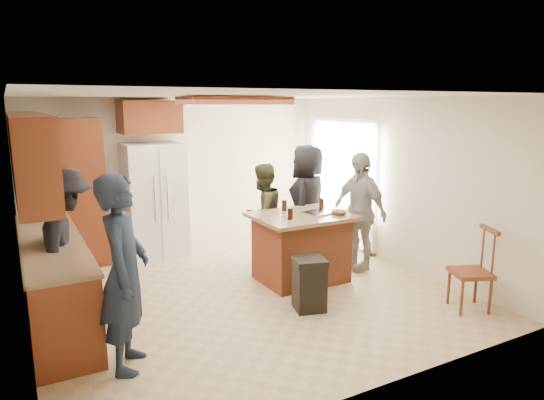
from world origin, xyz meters
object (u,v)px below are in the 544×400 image
person_counter (66,246)px  person_behind_right (307,203)px  kitchen_island (301,247)px  person_front_left (124,273)px  trash_bin (309,284)px  person_behind_left (263,214)px  spindle_chair (472,273)px  person_side_right (359,211)px  refrigerator (155,200)px

person_counter → person_behind_right: bearing=-69.7°
person_counter → kitchen_island: bearing=-81.8°
person_front_left → trash_bin: (2.16, 0.27, -0.59)m
person_behind_left → spindle_chair: bearing=96.1°
person_behind_right → trash_bin: size_ratio=2.85×
kitchen_island → person_side_right: bearing=1.7°
kitchen_island → trash_bin: 1.00m
trash_bin → person_front_left: bearing=-173.0°
person_behind_left → spindle_chair: person_behind_left is taller
person_counter → spindle_chair: size_ratio=1.75×
person_front_left → person_behind_left: size_ratio=1.19×
person_counter → refrigerator: bearing=-27.0°
person_behind_left → refrigerator: (-1.33, 1.16, 0.14)m
person_behind_right → person_side_right: 0.83m
person_behind_right → person_side_right: bearing=80.6°
person_front_left → person_counter: bearing=37.7°
person_behind_left → person_behind_right: person_behind_right is taller
person_front_left → person_behind_right: (3.16, 1.87, -0.01)m
person_behind_left → refrigerator: bearing=-61.7°
person_counter → person_front_left: bearing=-153.7°
person_front_left → person_behind_right: bearing=-37.3°
trash_bin → spindle_chair: bearing=-28.5°
refrigerator → person_counter: bearing=-127.7°
person_behind_right → refrigerator: refrigerator is taller
person_side_right → trash_bin: 1.80m
person_behind_left → kitchen_island: (0.11, -0.92, -0.29)m
person_behind_left → person_side_right: (1.12, -0.89, 0.10)m
person_behind_right → person_side_right: (0.45, -0.69, -0.04)m
person_side_right → kitchen_island: size_ratio=1.35×
person_side_right → kitchen_island: person_side_right is taller
person_behind_right → trash_bin: 1.98m
person_behind_left → trash_bin: person_behind_left is taller
kitchen_island → spindle_chair: (1.25, -1.80, -0.02)m
person_behind_left → refrigerator: refrigerator is taller
person_front_left → kitchen_island: 2.87m
person_counter → spindle_chair: (4.20, -1.92, -0.42)m
person_front_left → person_behind_right: person_front_left is taller
person_front_left → spindle_chair: person_front_left is taller
person_front_left → refrigerator: bearing=2.3°
person_behind_left → person_behind_right: (0.67, -0.20, 0.13)m
person_behind_right → kitchen_island: person_behind_right is taller
trash_bin → kitchen_island: bearing=63.8°
person_front_left → person_counter: (-0.36, 1.27, -0.03)m
person_counter → kitchen_island: 2.98m
person_front_left → trash_bin: bearing=-60.9°
person_behind_left → spindle_chair: size_ratio=1.54×
person_front_left → kitchen_island: (2.60, 1.15, -0.43)m
person_behind_right → spindle_chair: person_behind_right is taller
person_counter → refrigerator: size_ratio=0.97×
person_behind_left → person_side_right: person_side_right is taller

